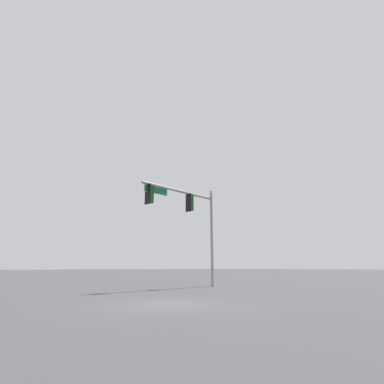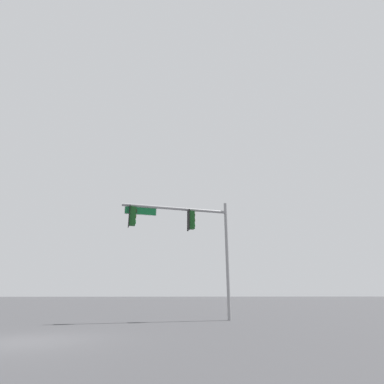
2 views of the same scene
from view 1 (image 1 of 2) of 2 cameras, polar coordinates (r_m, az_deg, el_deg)
The scene contains 2 objects.
ground_plane at distance 11.70m, azimuth -4.54°, elevation -20.56°, with size 400.00×400.00×0.00m, color #38383A.
signal_pole_near at distance 20.83m, azimuth -1.05°, elevation -3.37°, with size 6.53×1.43×7.01m.
Camera 1 is at (6.03, 9.93, 1.31)m, focal length 28.00 mm.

